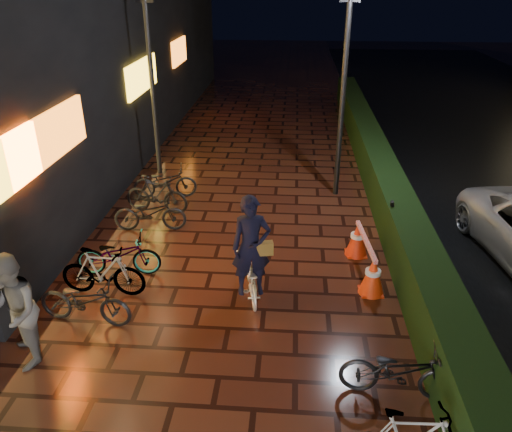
# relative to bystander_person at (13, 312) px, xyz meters

# --- Properties ---
(ground) EXTENTS (80.00, 80.00, 0.00)m
(ground) POSITION_rel_bystander_person_xyz_m (2.96, -0.11, -0.91)
(ground) COLOR #381911
(ground) RESTS_ON ground
(hedge) EXTENTS (0.70, 20.00, 1.00)m
(hedge) POSITION_rel_bystander_person_xyz_m (6.26, 7.89, -0.41)
(hedge) COLOR black
(hedge) RESTS_ON ground
(bystander_person) EXTENTS (1.05, 1.12, 1.83)m
(bystander_person) POSITION_rel_bystander_person_xyz_m (0.00, 0.00, 0.00)
(bystander_person) COLOR #5E5E61
(bystander_person) RESTS_ON ground
(lamp_post_hedge) EXTENTS (0.48, 0.15, 5.03)m
(lamp_post_hedge) POSITION_rel_bystander_person_xyz_m (5.10, 6.77, 1.85)
(lamp_post_hedge) COLOR black
(lamp_post_hedge) RESTS_ON ground
(lamp_post_sf) EXTENTS (0.47, 0.13, 4.93)m
(lamp_post_sf) POSITION_rel_bystander_person_xyz_m (0.06, 7.93, 1.80)
(lamp_post_sf) COLOR black
(lamp_post_sf) RESTS_ON ground
(cyclist) EXTENTS (0.78, 1.45, 1.99)m
(cyclist) POSITION_rel_bystander_person_xyz_m (3.26, 1.95, -0.18)
(cyclist) COLOR white
(cyclist) RESTS_ON ground
(traffic_barrier) EXTENTS (0.60, 1.84, 0.74)m
(traffic_barrier) POSITION_rel_bystander_person_xyz_m (5.38, 2.92, -0.55)
(traffic_barrier) COLOR #FF380D
(traffic_barrier) RESTS_ON ground
(cart_assembly) EXTENTS (0.62, 0.64, 1.14)m
(cart_assembly) POSITION_rel_bystander_person_xyz_m (6.22, 4.19, -0.33)
(cart_assembly) COLOR black
(cart_assembly) RESTS_ON ground
(parked_bikes_storefront) EXTENTS (1.85, 6.00, 0.94)m
(parked_bikes_storefront) POSITION_rel_bystander_person_xyz_m (0.66, 3.54, -0.48)
(parked_bikes_storefront) COLOR black
(parked_bikes_storefront) RESTS_ON ground
(parked_bikes_hedge) EXTENTS (1.71, 1.78, 0.94)m
(parked_bikes_hedge) POSITION_rel_bystander_person_xyz_m (5.43, -0.78, -0.47)
(parked_bikes_hedge) COLOR black
(parked_bikes_hedge) RESTS_ON ground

